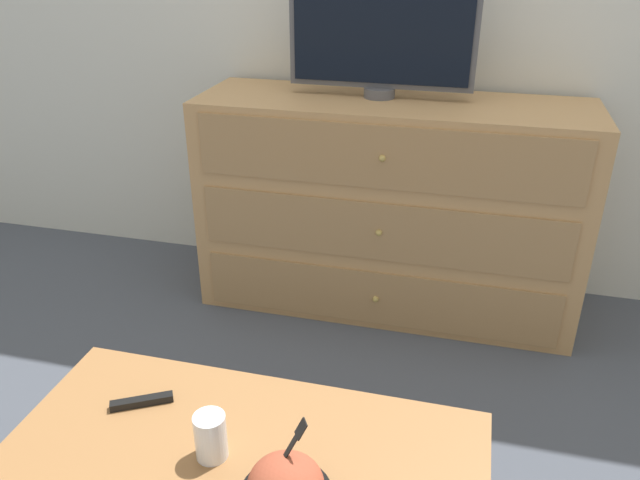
{
  "coord_description": "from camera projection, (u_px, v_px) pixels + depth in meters",
  "views": [
    {
      "loc": [
        0.34,
        -2.51,
        1.41
      ],
      "look_at": [
        0.03,
        -1.29,
        0.78
      ],
      "focal_mm": 35.0,
      "sensor_mm": 36.0,
      "label": 1
    }
  ],
  "objects": [
    {
      "name": "ground_plane",
      "position": [
        383.0,
        269.0,
        2.88
      ],
      "size": [
        12.0,
        12.0,
        0.0
      ],
      "primitive_type": "plane",
      "color": "#474C56"
    },
    {
      "name": "dresser",
      "position": [
        389.0,
        208.0,
        2.45
      ],
      "size": [
        1.46,
        0.48,
        0.85
      ],
      "color": "tan",
      "rests_on": "ground_plane"
    },
    {
      "name": "tv",
      "position": [
        382.0,
        31.0,
        2.21
      ],
      "size": [
        0.68,
        0.11,
        0.45
      ],
      "color": "#515156",
      "rests_on": "dresser"
    },
    {
      "name": "drink_cup",
      "position": [
        211.0,
        439.0,
        1.27
      ],
      "size": [
        0.07,
        0.07,
        0.1
      ],
      "color": "beige",
      "rests_on": "coffee_table"
    },
    {
      "name": "remote_control",
      "position": [
        142.0,
        401.0,
        1.42
      ],
      "size": [
        0.13,
        0.09,
        0.02
      ],
      "color": "black",
      "rests_on": "coffee_table"
    }
  ]
}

